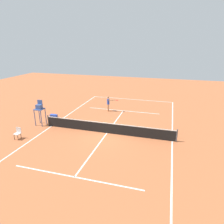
# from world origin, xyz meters

# --- Properties ---
(ground_plane) EXTENTS (60.00, 60.00, 0.00)m
(ground_plane) POSITION_xyz_m (0.00, 0.00, 0.00)
(ground_plane) COLOR #B76038
(court_lines) EXTENTS (11.05, 22.96, 0.01)m
(court_lines) POSITION_xyz_m (0.00, 0.00, 0.00)
(court_lines) COLOR white
(court_lines) RESTS_ON ground
(tennis_net) EXTENTS (11.65, 0.10, 1.07)m
(tennis_net) POSITION_xyz_m (0.00, 0.00, 0.50)
(tennis_net) COLOR #4C4C51
(tennis_net) RESTS_ON ground
(player_serving) EXTENTS (1.32, 0.45, 1.73)m
(player_serving) POSITION_xyz_m (1.59, -5.71, 1.03)
(player_serving) COLOR #9E704C
(player_serving) RESTS_ON ground
(tennis_ball) EXTENTS (0.07, 0.07, 0.07)m
(tennis_ball) POSITION_xyz_m (0.52, -3.23, 0.03)
(tennis_ball) COLOR #CCE033
(tennis_ball) RESTS_ON ground
(umpire_chair) EXTENTS (0.80, 0.80, 2.41)m
(umpire_chair) POSITION_xyz_m (6.64, -0.06, 1.61)
(umpire_chair) COLOR #38518C
(umpire_chair) RESTS_ON ground
(courtside_chair_near) EXTENTS (0.44, 0.46, 0.95)m
(courtside_chair_near) POSITION_xyz_m (6.63, 3.05, 0.53)
(courtside_chair_near) COLOR #262626
(courtside_chair_near) RESTS_ON ground
(equipment_bag) EXTENTS (0.76, 0.32, 0.30)m
(equipment_bag) POSITION_xyz_m (6.59, -2.18, 0.15)
(equipment_bag) COLOR #2647B7
(equipment_bag) RESTS_ON ground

